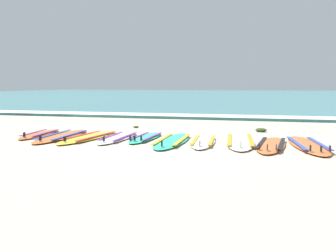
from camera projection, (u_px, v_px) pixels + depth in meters
name	position (u px, v px, depth m)	size (l,w,h in m)	color
ground_plane	(171.00, 142.00, 8.36)	(80.00, 80.00, 0.00)	#C1B599
sea	(241.00, 95.00, 42.36)	(80.00, 60.00, 0.10)	teal
wave_foam_strip	(207.00, 117.00, 14.03)	(80.00, 1.28, 0.11)	white
surfboard_0	(40.00, 134.00, 9.35)	(0.65, 1.94, 0.18)	orange
surfboard_1	(62.00, 136.00, 9.02)	(0.71, 2.53, 0.18)	orange
surfboard_2	(89.00, 137.00, 8.82)	(0.89, 2.48, 0.18)	yellow
surfboard_3	(118.00, 138.00, 8.73)	(0.55, 2.11, 0.18)	white
surfboard_4	(146.00, 137.00, 8.74)	(0.55, 1.93, 0.18)	#2DB793
surfboard_5	(173.00, 141.00, 8.27)	(0.64, 2.50, 0.18)	#2DB793
surfboard_6	(203.00, 141.00, 8.15)	(0.63, 2.09, 0.18)	silver
surfboard_7	(240.00, 141.00, 8.20)	(0.81, 2.61, 0.18)	silver
surfboard_8	(271.00, 145.00, 7.71)	(0.83, 2.33, 0.18)	orange
surfboard_9	(307.00, 145.00, 7.69)	(0.92, 2.59, 0.18)	orange
seaweed_clump_near_shoreline	(261.00, 130.00, 10.04)	(0.31, 0.25, 0.11)	#384723
seaweed_clump_mid_sand	(136.00, 127.00, 10.96)	(0.18, 0.14, 0.06)	#384723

